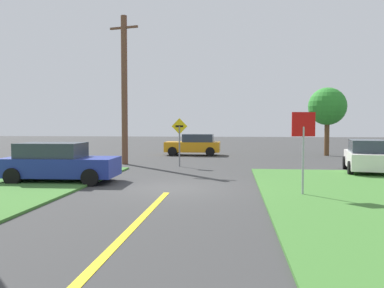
% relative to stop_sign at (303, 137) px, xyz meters
% --- Properties ---
extents(ground_plane, '(120.00, 120.00, 0.00)m').
position_rel_stop_sign_xyz_m(ground_plane, '(-4.57, 1.19, -1.97)').
color(ground_plane, '#383838').
extents(lane_stripe_center, '(0.20, 14.00, 0.01)m').
position_rel_stop_sign_xyz_m(lane_stripe_center, '(-4.57, -6.81, -1.96)').
color(lane_stripe_center, yellow).
rests_on(lane_stripe_center, ground).
extents(stop_sign, '(0.78, 0.22, 2.77)m').
position_rel_stop_sign_xyz_m(stop_sign, '(0.00, 0.00, 0.00)').
color(stop_sign, '#9EA0A8').
rests_on(stop_sign, ground).
extents(car_on_crossroad, '(2.57, 4.44, 1.62)m').
position_rel_stop_sign_xyz_m(car_on_crossroad, '(4.21, 6.77, -1.17)').
color(car_on_crossroad, white).
rests_on(car_on_crossroad, ground).
extents(car_approaching_junction, '(4.20, 2.02, 1.62)m').
position_rel_stop_sign_xyz_m(car_approaching_junction, '(-5.29, 16.78, -1.17)').
color(car_approaching_junction, orange).
rests_on(car_approaching_junction, ground).
extents(parked_car_near_building, '(4.61, 2.22, 1.62)m').
position_rel_stop_sign_xyz_m(parked_car_near_building, '(-9.40, 2.20, -1.16)').
color(parked_car_near_building, navy).
rests_on(parked_car_near_building, ground).
extents(utility_pole_mid, '(1.78, 0.53, 8.72)m').
position_rel_stop_sign_xyz_m(utility_pole_mid, '(-8.70, 9.58, 2.47)').
color(utility_pole_mid, brown).
rests_on(utility_pole_mid, ground).
extents(direction_sign, '(0.90, 0.14, 2.72)m').
position_rel_stop_sign_xyz_m(direction_sign, '(-5.29, 8.61, -0.28)').
color(direction_sign, slate).
rests_on(direction_sign, ground).
extents(oak_tree_left, '(2.83, 2.83, 5.14)m').
position_rel_stop_sign_xyz_m(oak_tree_left, '(4.74, 17.37, 1.72)').
color(oak_tree_left, brown).
rests_on(oak_tree_left, ground).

